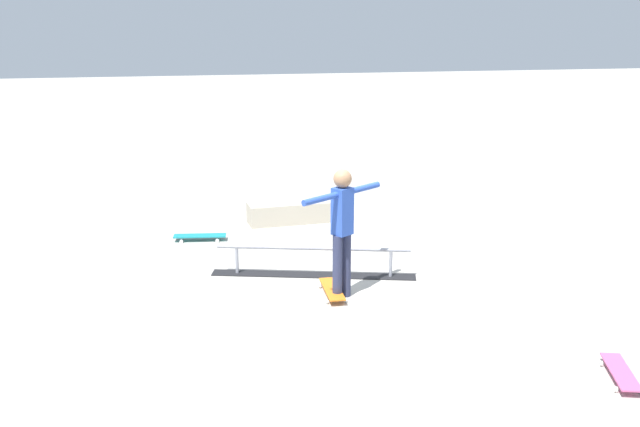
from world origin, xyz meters
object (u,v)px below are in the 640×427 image
at_px(grind_rail, 313,263).
at_px(loose_skateboard_teal, 200,236).
at_px(skateboard_main, 332,289).
at_px(loose_skateboard_pink, 621,372).
at_px(skate_ledge, 297,212).
at_px(skater_main, 342,224).

bearing_deg(grind_rail, loose_skateboard_teal, -37.52).
height_order(skateboard_main, loose_skateboard_teal, same).
height_order(skateboard_main, loose_skateboard_pink, same).
bearing_deg(skate_ledge, skateboard_main, 88.75).
bearing_deg(skate_ledge, loose_skateboard_teal, 25.40).
relative_size(skater_main, loose_skateboard_pink, 1.98).
height_order(skater_main, loose_skateboard_teal, skater_main).
xyz_separation_m(loose_skateboard_teal, loose_skateboard_pink, (-3.90, 5.30, 0.00)).
xyz_separation_m(grind_rail, skate_ledge, (-0.18, -2.63, -0.01)).
height_order(skate_ledge, loose_skateboard_teal, skate_ledge).
distance_m(grind_rail, skater_main, 1.17).
bearing_deg(skater_main, skateboard_main, -80.74).
bearing_deg(loose_skateboard_pink, grind_rail, -128.87).
bearing_deg(loose_skateboard_teal, skater_main, 127.89).
relative_size(grind_rail, skate_ledge, 1.66).
bearing_deg(skateboard_main, grind_rail, -171.05).
distance_m(skate_ledge, skateboard_main, 3.39).
height_order(skater_main, loose_skateboard_pink, skater_main).
relative_size(skate_ledge, skater_main, 1.00).
height_order(skate_ledge, loose_skateboard_pink, skate_ledge).
distance_m(skate_ledge, loose_skateboard_pink, 6.49).
bearing_deg(grind_rail, skateboard_main, 112.62).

